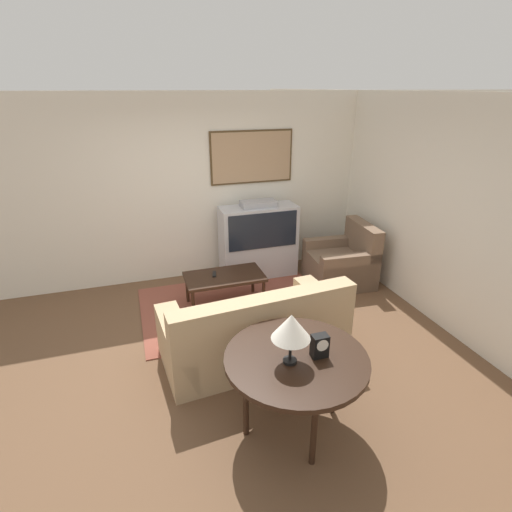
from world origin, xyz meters
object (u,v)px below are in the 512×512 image
couch (255,333)px  coffee_table (224,279)px  console_table (296,363)px  tv (258,241)px  table_lamp (291,327)px  armchair (342,263)px  mantel_clock (320,346)px

couch → coffee_table: couch is taller
couch → console_table: bearing=86.1°
tv → table_lamp: size_ratio=2.79×
coffee_table → table_lamp: bearing=-90.6°
armchair → console_table: 3.02m
couch → armchair: armchair is taller
table_lamp → mantel_clock: 0.34m
armchair → table_lamp: size_ratio=2.18×
tv → coffee_table: tv is taller
coffee_table → console_table: 2.26m
tv → mantel_clock: 3.12m
tv → console_table: tv is taller
couch → tv: bearing=-113.9°
armchair → coffee_table: size_ratio=0.91×
couch → table_lamp: size_ratio=4.62×
couch → table_lamp: 1.33m
armchair → table_lamp: bearing=-32.9°
tv → armchair: (1.12, -0.61, -0.27)m
console_table → mantel_clock: mantel_clock is taller
console_table → mantel_clock: bearing=-14.8°
tv → mantel_clock: tv is taller
tv → coffee_table: size_ratio=1.16×
tv → mantel_clock: (-0.50, -3.06, 0.28)m
tv → coffee_table: 1.08m
tv → armchair: tv is taller
couch → armchair: 2.26m
coffee_table → mantel_clock: mantel_clock is taller
tv → console_table: (-0.67, -3.02, 0.12)m
armchair → table_lamp: table_lamp is taller
coffee_table → mantel_clock: (0.23, -2.29, 0.44)m
couch → armchair: size_ratio=2.12×
coffee_table → table_lamp: table_lamp is taller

